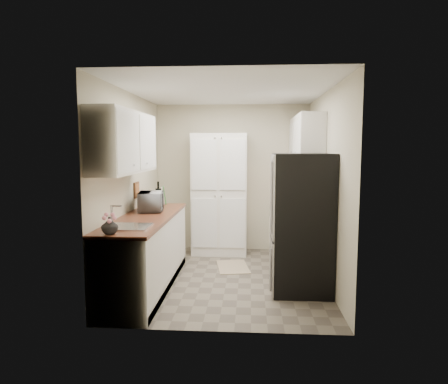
% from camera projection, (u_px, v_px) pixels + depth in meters
% --- Properties ---
extents(ground, '(3.20, 3.20, 0.00)m').
position_uv_depth(ground, '(227.00, 278.00, 5.44)').
color(ground, '#665B4C').
rests_on(ground, ground).
extents(room_shell, '(2.64, 3.24, 2.52)m').
position_uv_depth(room_shell, '(226.00, 159.00, 5.25)').
color(room_shell, beige).
rests_on(room_shell, ground).
extents(pantry_cabinet, '(0.90, 0.55, 2.00)m').
position_uv_depth(pantry_cabinet, '(220.00, 194.00, 6.65)').
color(pantry_cabinet, silver).
rests_on(pantry_cabinet, ground).
extents(base_cabinet_left, '(0.60, 2.30, 0.88)m').
position_uv_depth(base_cabinet_left, '(147.00, 254.00, 5.03)').
color(base_cabinet_left, silver).
rests_on(base_cabinet_left, ground).
extents(countertop_left, '(0.63, 2.33, 0.04)m').
position_uv_depth(countertop_left, '(146.00, 218.00, 4.98)').
color(countertop_left, brown).
rests_on(countertop_left, base_cabinet_left).
extents(base_cabinet_right, '(0.60, 0.80, 0.88)m').
position_uv_depth(base_cabinet_right, '(292.00, 230.00, 6.51)').
color(base_cabinet_right, silver).
rests_on(base_cabinet_right, ground).
extents(countertop_right, '(0.63, 0.83, 0.04)m').
position_uv_depth(countertop_right, '(292.00, 202.00, 6.46)').
color(countertop_right, brown).
rests_on(countertop_right, base_cabinet_right).
extents(electric_range, '(0.71, 0.78, 1.13)m').
position_uv_depth(electric_range, '(296.00, 238.00, 5.71)').
color(electric_range, '#B7B7BC').
rests_on(electric_range, ground).
extents(refrigerator, '(0.70, 0.72, 1.70)m').
position_uv_depth(refrigerator, '(302.00, 223.00, 4.88)').
color(refrigerator, '#B7B7BC').
rests_on(refrigerator, ground).
extents(microwave, '(0.39, 0.51, 0.26)m').
position_uv_depth(microwave, '(151.00, 202.00, 5.35)').
color(microwave, '#AAAAAE').
rests_on(microwave, countertop_left).
extents(wine_bottle, '(0.08, 0.08, 0.33)m').
position_uv_depth(wine_bottle, '(158.00, 195.00, 5.74)').
color(wine_bottle, black).
rests_on(wine_bottle, countertop_left).
extents(flower_vase, '(0.17, 0.17, 0.17)m').
position_uv_depth(flower_vase, '(110.00, 225.00, 3.93)').
color(flower_vase, silver).
rests_on(flower_vase, countertop_left).
extents(cutting_board, '(0.07, 0.21, 0.27)m').
position_uv_depth(cutting_board, '(165.00, 195.00, 6.06)').
color(cutting_board, '#3E893E').
rests_on(cutting_board, countertop_left).
extents(toaster_oven, '(0.41, 0.47, 0.23)m').
position_uv_depth(toaster_oven, '(298.00, 193.00, 6.50)').
color(toaster_oven, '#B3B3B7').
rests_on(toaster_oven, countertop_right).
extents(fruit_basket, '(0.35, 0.35, 0.11)m').
position_uv_depth(fruit_basket, '(298.00, 182.00, 6.47)').
color(fruit_basket, '#FFA814').
rests_on(fruit_basket, toaster_oven).
extents(kitchen_mat, '(0.54, 0.76, 0.01)m').
position_uv_depth(kitchen_mat, '(233.00, 267.00, 5.94)').
color(kitchen_mat, tan).
rests_on(kitchen_mat, ground).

